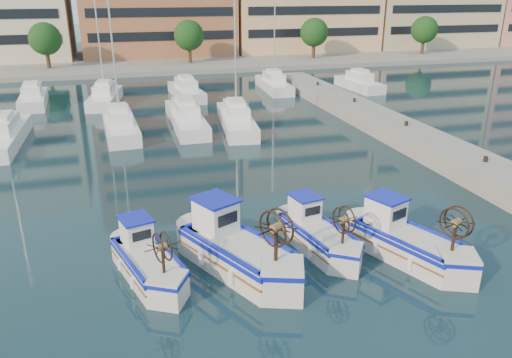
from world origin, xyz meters
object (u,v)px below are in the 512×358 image
Objects in this scene: fishing_boat_d at (405,239)px; fishing_boat_c at (316,232)px; fishing_boat_a at (147,259)px; fishing_boat_b at (236,248)px.

fishing_boat_c is at bearing 129.45° from fishing_boat_d.
fishing_boat_d reaches higher than fishing_boat_a.
fishing_boat_d is at bearing -34.50° from fishing_boat_b.
fishing_boat_b is 6.75m from fishing_boat_d.
fishing_boat_a is 3.32m from fishing_boat_b.
fishing_boat_c is (6.88, 0.29, 0.00)m from fishing_boat_a.
fishing_boat_a is at bearing 147.58° from fishing_boat_b.
fishing_boat_d is (3.09, -1.69, 0.10)m from fishing_boat_c.
fishing_boat_c is at bearing -15.23° from fishing_boat_b.
fishing_boat_b is at bearing 149.45° from fishing_boat_d.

